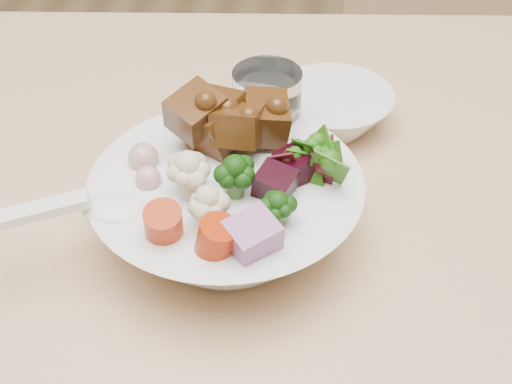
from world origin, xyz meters
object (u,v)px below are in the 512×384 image
chair_far (424,143)px  water_glass (267,127)px  food_bowl (229,206)px  side_bowl (333,111)px  dining_table (474,323)px

chair_far → water_glass: bearing=-113.3°
chair_far → water_glass: water_glass is taller
chair_far → food_bowl: size_ratio=3.22×
chair_far → side_bowl: 0.67m
food_bowl → water_glass: 0.12m
food_bowl → side_bowl: 0.22m
chair_far → water_glass: size_ratio=6.78×
food_bowl → side_bowl: food_bowl is taller
dining_table → water_glass: bearing=146.5°
chair_far → side_bowl: bearing=-110.5°
side_bowl → water_glass: bearing=-128.3°
side_bowl → dining_table: bearing=-52.0°
side_bowl → chair_far: bearing=69.0°
chair_far → side_bowl: size_ratio=5.91×
dining_table → water_glass: 0.29m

